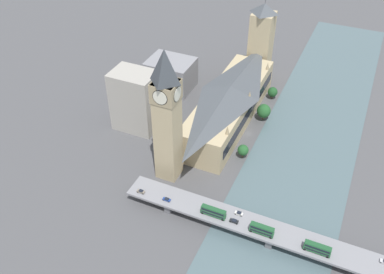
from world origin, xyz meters
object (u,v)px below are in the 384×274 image
road_bridge (272,233)px  double_decker_bus_lead (213,212)px  victoria_tower (261,41)px  car_southbound_lead (167,199)px  clock_tower (167,114)px  double_decker_bus_mid (317,248)px  double_decker_bus_rear (262,229)px  car_northbound_tail (141,191)px  parliament_hall (230,104)px  car_northbound_lead (234,221)px  car_southbound_mid (239,213)px

road_bridge → double_decker_bus_lead: size_ratio=11.97×
victoria_tower → car_southbound_lead: bearing=89.3°
clock_tower → double_decker_bus_mid: bearing=163.9°
victoria_tower → double_decker_bus_mid: victoria_tower is taller
road_bridge → double_decker_bus_rear: double_decker_bus_rear is taller
double_decker_bus_lead → clock_tower: bearing=-33.8°
car_northbound_tail → double_decker_bus_lead: bearing=-178.9°
clock_tower → victoria_tower: clock_tower is taller
car_southbound_lead → double_decker_bus_lead: bearing=-179.4°
parliament_hall → double_decker_bus_mid: size_ratio=8.49×
car_northbound_lead → car_southbound_mid: car_northbound_lead is taller
parliament_hall → car_southbound_lead: size_ratio=25.12×
road_bridge → car_southbound_mid: size_ratio=37.14×
parliament_hall → double_decker_bus_rear: (-45.51, 81.88, -3.26)m
road_bridge → car_southbound_mid: (17.05, -2.99, 1.85)m
victoria_tower → car_northbound_lead: bearing=102.9°
double_decker_bus_lead → double_decker_bus_mid: 47.53m
road_bridge → car_southbound_lead: car_southbound_lead is taller
parliament_hall → double_decker_bus_lead: bearing=105.3°
double_decker_bus_rear → road_bridge: bearing=-140.8°
road_bridge → double_decker_bus_mid: 20.63m
double_decker_bus_lead → double_decker_bus_mid: size_ratio=1.04×
road_bridge → double_decker_bus_lead: bearing=5.5°
car_northbound_tail → car_southbound_lead: 13.84m
parliament_hall → car_northbound_lead: parliament_hall is taller
car_northbound_tail → car_southbound_mid: size_ratio=1.01×
parliament_hall → car_southbound_mid: bearing=113.5°
clock_tower → double_decker_bus_mid: size_ratio=6.38×
car_southbound_lead → car_southbound_mid: size_ratio=1.01×
double_decker_bus_rear → clock_tower: bearing=-22.4°
double_decker_bus_rear → car_northbound_tail: bearing=-0.1°
road_bridge → car_northbound_tail: 65.43m
car_southbound_lead → car_southbound_mid: (-34.43, -5.90, 0.04)m
car_northbound_lead → clock_tower: bearing=-27.0°
clock_tower → double_decker_bus_rear: 69.05m
car_southbound_mid → car_southbound_lead: bearing=9.7°
road_bridge → double_decker_bus_rear: 6.73m
parliament_hall → car_southbound_mid: 82.38m
double_decker_bus_rear → car_southbound_mid: bearing=-26.8°
victoria_tower → car_northbound_lead: (-32.32, 140.77, -19.63)m
victoria_tower → double_decker_bus_lead: victoria_tower is taller
clock_tower → car_northbound_tail: clock_tower is taller
double_decker_bus_lead → car_southbound_mid: (-10.48, -5.67, -1.99)m
double_decker_bus_rear → car_southbound_mid: size_ratio=2.83×
double_decker_bus_lead → double_decker_bus_rear: double_decker_bus_rear is taller
victoria_tower → double_decker_bus_rear: size_ratio=5.24×
victoria_tower → car_southbound_mid: victoria_tower is taller
double_decker_bus_rear → double_decker_bus_lead: bearing=-2.0°
double_decker_bus_rear → car_southbound_mid: (12.79, -6.46, -2.05)m
double_decker_bus_mid → car_southbound_lead: size_ratio=2.96×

